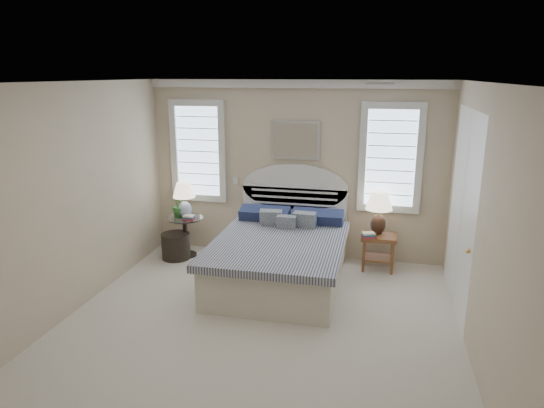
{
  "coord_description": "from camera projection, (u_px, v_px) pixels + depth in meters",
  "views": [
    {
      "loc": [
        1.25,
        -4.66,
        2.78
      ],
      "look_at": [
        -0.03,
        1.0,
        1.22
      ],
      "focal_mm": 32.0,
      "sensor_mm": 36.0,
      "label": 1
    }
  ],
  "objects": [
    {
      "name": "wall_left",
      "position": [
        62.0,
        204.0,
        5.51
      ],
      "size": [
        0.02,
        5.0,
        2.7
      ],
      "primitive_type": "cube",
      "color": "beige",
      "rests_on": "floor"
    },
    {
      "name": "wall_right",
      "position": [
        485.0,
        231.0,
        4.55
      ],
      "size": [
        0.02,
        5.0,
        2.7
      ],
      "primitive_type": "cube",
      "color": "beige",
      "rests_on": "floor"
    },
    {
      "name": "painting",
      "position": [
        295.0,
        140.0,
        7.22
      ],
      "size": [
        0.74,
        0.04,
        0.58
      ],
      "primitive_type": "cube",
      "color": "silver",
      "rests_on": "wall_back"
    },
    {
      "name": "books_right",
      "position": [
        369.0,
        235.0,
        6.87
      ],
      "size": [
        0.22,
        0.18,
        0.08
      ],
      "rotation": [
        0.0,
        0.0,
        0.31
      ],
      "color": "#A72936",
      "rests_on": "nightstand_right"
    },
    {
      "name": "lamp_right",
      "position": [
        379.0,
        208.0,
        6.97
      ],
      "size": [
        0.42,
        0.42,
        0.63
      ],
      "rotation": [
        0.0,
        0.0,
        -0.11
      ],
      "color": "black",
      "rests_on": "nightstand_right"
    },
    {
      "name": "lamp_left",
      "position": [
        184.0,
        196.0,
        7.42
      ],
      "size": [
        0.42,
        0.42,
        0.56
      ],
      "rotation": [
        0.0,
        0.0,
        0.29
      ],
      "color": "silver",
      "rests_on": "side_table_left"
    },
    {
      "name": "books_left",
      "position": [
        189.0,
        218.0,
        7.37
      ],
      "size": [
        0.18,
        0.13,
        0.07
      ],
      "rotation": [
        0.0,
        0.0,
        0.04
      ],
      "color": "#A72936",
      "rests_on": "side_table_left"
    },
    {
      "name": "potted_plant",
      "position": [
        179.0,
        204.0,
        7.46
      ],
      "size": [
        0.28,
        0.28,
        0.41
      ],
      "primitive_type": "imported",
      "rotation": [
        0.0,
        0.0,
        -0.27
      ],
      "color": "#397830",
      "rests_on": "side_table_left"
    },
    {
      "name": "bed",
      "position": [
        281.0,
        254.0,
        6.65
      ],
      "size": [
        1.72,
        2.28,
        1.47
      ],
      "color": "beige",
      "rests_on": "floor"
    },
    {
      "name": "closet_door",
      "position": [
        462.0,
        212.0,
        5.72
      ],
      "size": [
        0.02,
        1.8,
        2.4
      ],
      "primitive_type": "cube",
      "color": "white",
      "rests_on": "floor"
    },
    {
      "name": "hvac_vent",
      "position": [
        380.0,
        83.0,
        5.18
      ],
      "size": [
        0.3,
        0.2,
        0.02
      ],
      "primitive_type": "cube",
      "color": "#B2B2B2",
      "rests_on": "ceiling"
    },
    {
      "name": "floor_pot",
      "position": [
        176.0,
        246.0,
        7.5
      ],
      "size": [
        0.54,
        0.54,
        0.4
      ],
      "primitive_type": "cylinder",
      "rotation": [
        0.0,
        0.0,
        -0.26
      ],
      "color": "black",
      "rests_on": "floor"
    },
    {
      "name": "nightstand_right",
      "position": [
        378.0,
        244.0,
        7.03
      ],
      "size": [
        0.5,
        0.4,
        0.53
      ],
      "color": "brown",
      "rests_on": "floor"
    },
    {
      "name": "crown_molding",
      "position": [
        296.0,
        84.0,
        7.01
      ],
      "size": [
        4.5,
        0.08,
        0.12
      ],
      "primitive_type": "cube",
      "color": "silver",
      "rests_on": "wall_back"
    },
    {
      "name": "ceiling",
      "position": [
        252.0,
        82.0,
        4.67
      ],
      "size": [
        4.5,
        5.0,
        0.01
      ],
      "primitive_type": "cube",
      "color": "white",
      "rests_on": "wall_back"
    },
    {
      "name": "floor",
      "position": [
        254.0,
        333.0,
        5.38
      ],
      "size": [
        4.5,
        5.0,
        0.01
      ],
      "primitive_type": "cube",
      "color": "beige",
      "rests_on": "ground"
    },
    {
      "name": "wall_back",
      "position": [
        295.0,
        171.0,
        7.38
      ],
      "size": [
        4.5,
        0.02,
        2.7
      ],
      "primitive_type": "cube",
      "color": "beige",
      "rests_on": "floor"
    },
    {
      "name": "window_right",
      "position": [
        391.0,
        158.0,
        7.0
      ],
      "size": [
        0.9,
        0.06,
        1.6
      ],
      "primitive_type": "cube",
      "color": "#C9E6FF",
      "rests_on": "wall_back"
    },
    {
      "name": "window_left",
      "position": [
        198.0,
        151.0,
        7.63
      ],
      "size": [
        0.9,
        0.06,
        1.6
      ],
      "primitive_type": "cube",
      "color": "#C9E6FF",
      "rests_on": "wall_back"
    },
    {
      "name": "side_table_left",
      "position": [
        186.0,
        232.0,
        7.56
      ],
      "size": [
        0.56,
        0.56,
        0.63
      ],
      "color": "black",
      "rests_on": "floor"
    },
    {
      "name": "switch_plate",
      "position": [
        236.0,
        181.0,
        7.62
      ],
      "size": [
        0.08,
        0.01,
        0.12
      ],
      "primitive_type": "cube",
      "color": "silver",
      "rests_on": "wall_back"
    }
  ]
}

